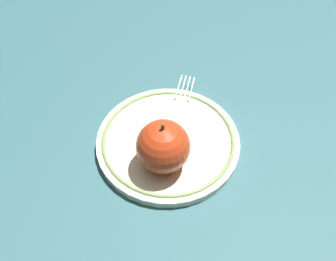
# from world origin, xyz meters

# --- Properties ---
(ground_plane) EXTENTS (2.00, 2.00, 0.00)m
(ground_plane) POSITION_xyz_m (0.00, 0.00, 0.00)
(ground_plane) COLOR #315D62
(plate) EXTENTS (0.24, 0.24, 0.02)m
(plate) POSITION_xyz_m (-0.01, 0.01, 0.01)
(plate) COLOR beige
(plate) RESTS_ON ground_plane
(apple_red_whole) EXTENTS (0.08, 0.08, 0.09)m
(apple_red_whole) POSITION_xyz_m (0.03, 0.04, 0.06)
(apple_red_whole) COLOR red
(apple_red_whole) RESTS_ON plate
(fork) EXTENTS (0.16, 0.10, 0.00)m
(fork) POSITION_xyz_m (-0.07, -0.01, 0.02)
(fork) COLOR silver
(fork) RESTS_ON plate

